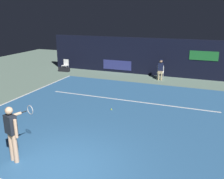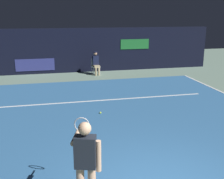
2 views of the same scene
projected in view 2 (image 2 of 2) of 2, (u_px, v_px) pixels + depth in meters
ground_plane at (112, 117)px, 9.53m from camera, size 32.55×32.55×0.00m
court_surface at (112, 117)px, 9.53m from camera, size 11.10×10.87×0.01m
line_service at (102, 100)px, 11.31m from camera, size 8.66×0.10×0.01m
back_wall at (83, 50)px, 16.63m from camera, size 16.02×0.33×2.60m
tennis_player at (86, 162)px, 4.73m from camera, size 0.50×1.04×1.73m
line_judge_on_chair at (96, 63)px, 15.93m from camera, size 0.49×0.57×1.32m
tennis_ball at (100, 113)px, 9.82m from camera, size 0.07×0.07×0.07m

